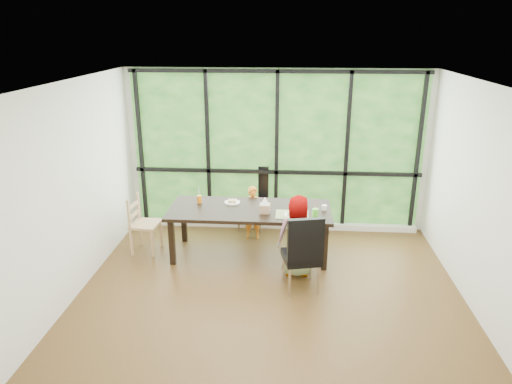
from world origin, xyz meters
TOP-DOWN VIEW (x-y plane):
  - ground at (0.00, 0.00)m, footprint 5.00×5.00m
  - back_wall at (0.00, 2.25)m, footprint 5.00×0.00m
  - foliage_backdrop at (0.00, 2.23)m, footprint 4.80×0.02m
  - window_mullions at (0.00, 2.19)m, footprint 4.80×0.06m
  - window_sill at (0.00, 2.15)m, footprint 4.80×0.12m
  - dining_table at (-0.35, 1.10)m, footprint 2.46×1.14m
  - chair_window_leather at (-0.39, 2.08)m, footprint 0.55×0.55m
  - chair_interior_leather at (0.40, 0.15)m, footprint 0.55×0.55m
  - chair_end_beech at (-1.96, 1.09)m, footprint 0.43×0.45m
  - child_toddler at (-0.35, 1.70)m, footprint 0.33×0.22m
  - child_older at (0.36, 0.54)m, footprint 0.57×0.38m
  - placemat at (0.28, 0.91)m, footprint 0.47×0.35m
  - plate_far at (-0.64, 1.33)m, footprint 0.24×0.24m
  - plate_near at (0.27, 0.89)m, footprint 0.23×0.23m
  - orange_cup at (-1.15, 1.30)m, footprint 0.07×0.07m
  - green_cup at (0.60, 0.81)m, footprint 0.09×0.09m
  - white_mug at (0.75, 1.13)m, footprint 0.07×0.07m
  - tissue_box at (-0.12, 0.96)m, footprint 0.15×0.15m
  - crepe_rolls_far at (-0.64, 1.33)m, footprint 0.15×0.12m
  - crepe_rolls_near at (0.27, 0.89)m, footprint 0.15×0.12m
  - straw_white at (-1.15, 1.30)m, footprint 0.01×0.04m
  - straw_pink at (0.60, 0.81)m, footprint 0.01×0.04m
  - tissue at (-0.12, 0.96)m, footprint 0.12×0.12m

SIDE VIEW (x-z plane):
  - ground at x=0.00m, z-range 0.00..0.00m
  - window_sill at x=0.00m, z-range 0.00..0.10m
  - dining_table at x=-0.35m, z-range 0.00..0.75m
  - child_toddler at x=-0.35m, z-range 0.00..0.89m
  - chair_end_beech at x=-1.96m, z-range 0.00..0.90m
  - chair_window_leather at x=-0.39m, z-range 0.00..1.08m
  - chair_interior_leather at x=0.40m, z-range 0.00..1.08m
  - child_older at x=0.36m, z-range 0.00..1.16m
  - placemat at x=0.28m, z-range 0.75..0.76m
  - plate_near at x=0.27m, z-range 0.75..0.76m
  - plate_far at x=-0.64m, z-range 0.75..0.77m
  - crepe_rolls_near at x=0.27m, z-range 0.76..0.80m
  - crepe_rolls_far at x=-0.64m, z-range 0.77..0.80m
  - white_mug at x=0.75m, z-range 0.75..0.82m
  - orange_cup at x=-1.15m, z-range 0.75..0.86m
  - tissue_box at x=-0.12m, z-range 0.75..0.88m
  - green_cup at x=0.60m, z-range 0.75..0.89m
  - straw_white at x=-1.15m, z-range 0.80..1.00m
  - straw_pink at x=0.60m, z-range 0.83..1.03m
  - tissue at x=-0.12m, z-range 0.88..0.99m
  - back_wall at x=0.00m, z-range -1.15..3.85m
  - foliage_backdrop at x=0.00m, z-range 0.03..2.67m
  - window_mullions at x=0.00m, z-range 0.03..2.67m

